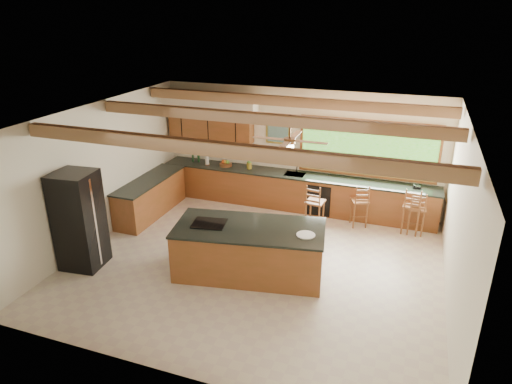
% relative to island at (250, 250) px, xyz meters
% --- Properties ---
extents(ground, '(7.20, 7.20, 0.00)m').
position_rel_island_xyz_m(ground, '(-0.00, 0.37, -0.49)').
color(ground, beige).
rests_on(ground, ground).
extents(room_shell, '(7.27, 6.54, 3.02)m').
position_rel_island_xyz_m(room_shell, '(-0.17, 1.02, 1.72)').
color(room_shell, silver).
rests_on(room_shell, ground).
extents(counter_run, '(7.12, 3.10, 1.23)m').
position_rel_island_xyz_m(counter_run, '(-0.82, 2.89, -0.03)').
color(counter_run, brown).
rests_on(counter_run, ground).
extents(island, '(3.01, 1.80, 1.01)m').
position_rel_island_xyz_m(island, '(0.00, 0.00, 0.00)').
color(island, brown).
rests_on(island, ground).
extents(refrigerator, '(0.84, 0.82, 1.97)m').
position_rel_island_xyz_m(refrigerator, '(-3.22, -0.84, 0.49)').
color(refrigerator, black).
rests_on(refrigerator, ground).
extents(bar_stool_a, '(0.44, 0.44, 1.12)m').
position_rel_island_xyz_m(bar_stool_a, '(0.76, 2.23, 0.17)').
color(bar_stool_a, brown).
rests_on(bar_stool_a, ground).
extents(bar_stool_b, '(0.49, 0.50, 1.05)m').
position_rel_island_xyz_m(bar_stool_b, '(1.71, 2.74, 0.13)').
color(bar_stool_b, brown).
rests_on(bar_stool_b, ground).
extents(bar_stool_c, '(0.38, 0.38, 1.05)m').
position_rel_island_xyz_m(bar_stool_c, '(2.99, 2.77, 0.13)').
color(bar_stool_c, brown).
rests_on(bar_stool_c, ground).
extents(bar_stool_d, '(0.43, 0.43, 1.12)m').
position_rel_island_xyz_m(bar_stool_d, '(2.87, 2.76, 0.17)').
color(bar_stool_d, brown).
rests_on(bar_stool_d, ground).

